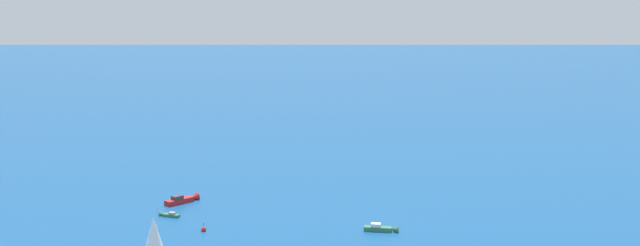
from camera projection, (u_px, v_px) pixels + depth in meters
name	position (u px, v px, depth m)	size (l,w,h in m)	color
motorboat_trailing	(169.00, 215.00, 171.29)	(5.04, 1.33, 1.46)	#33704C
sailboat_ahead	(154.00, 245.00, 132.63)	(5.81, 9.80, 12.33)	gold
motorboat_mid_cluster	(383.00, 229.00, 159.93)	(7.66, 3.19, 2.16)	#33704C
motorboat_outer_ring_b	(183.00, 200.00, 183.77)	(5.76, 9.42, 2.68)	#B21E1E
marker_buoy	(204.00, 229.00, 160.03)	(1.10, 1.10, 2.10)	red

